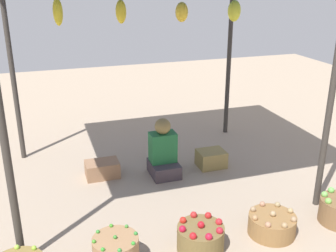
{
  "coord_description": "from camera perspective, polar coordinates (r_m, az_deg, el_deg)",
  "views": [
    {
      "loc": [
        -1.3,
        -4.56,
        2.52
      ],
      "look_at": [
        0.0,
        -0.62,
        0.95
      ],
      "focal_mm": 43.27,
      "sensor_mm": 36.0,
      "label": 1
    }
  ],
  "objects": [
    {
      "name": "basket_green_chilies",
      "position": [
        3.88,
        -7.35,
        -17.16
      ],
      "size": [
        0.42,
        0.42,
        0.33
      ],
      "color": "#99704C",
      "rests_on": "ground"
    },
    {
      "name": "vendor_person",
      "position": [
        5.34,
        -0.67,
        -3.89
      ],
      "size": [
        0.36,
        0.44,
        0.78
      ],
      "color": "#3F363D",
      "rests_on": "ground"
    },
    {
      "name": "ground_plane",
      "position": [
        5.37,
        -2.07,
        -7.3
      ],
      "size": [
        14.0,
        14.0,
        0.0
      ],
      "primitive_type": "plane",
      "color": "tan"
    },
    {
      "name": "wooden_crate_near_vendor",
      "position": [
        5.66,
        6.09,
        -4.59
      ],
      "size": [
        0.37,
        0.31,
        0.23
      ],
      "primitive_type": "cube",
      "color": "olive",
      "rests_on": "ground"
    },
    {
      "name": "wooden_crate_stacked_rear",
      "position": [
        5.43,
        -9.23,
        -6.02
      ],
      "size": [
        0.43,
        0.29,
        0.21
      ],
      "primitive_type": "cube",
      "color": "#8F6749",
      "rests_on": "ground"
    },
    {
      "name": "basket_potatoes",
      "position": [
        4.4,
        14.43,
        -13.25
      ],
      "size": [
        0.48,
        0.48,
        0.26
      ],
      "color": "olive",
      "rests_on": "ground"
    },
    {
      "name": "basket_red_apples",
      "position": [
        4.06,
        4.6,
        -15.39
      ],
      "size": [
        0.46,
        0.46,
        0.31
      ],
      "color": "brown",
      "rests_on": "ground"
    }
  ]
}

